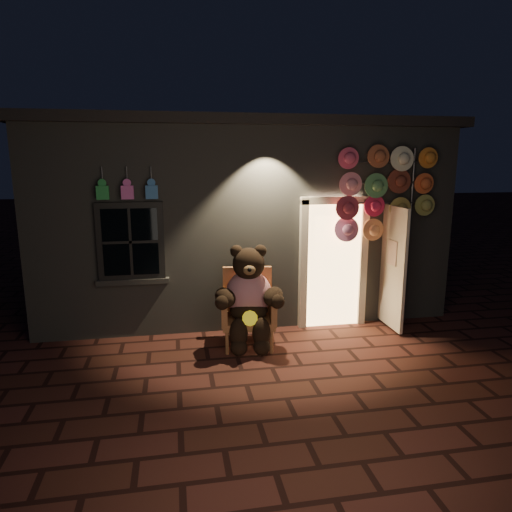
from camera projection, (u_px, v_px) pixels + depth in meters
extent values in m
plane|color=#4D231D|center=(272.00, 368.00, 6.19)|extent=(60.00, 60.00, 0.00)
cube|color=slate|center=(233.00, 214.00, 9.70)|extent=(7.00, 5.00, 3.30)
cube|color=black|center=(232.00, 130.00, 9.35)|extent=(7.30, 5.30, 0.16)
cube|color=black|center=(131.00, 242.00, 6.95)|extent=(1.00, 0.10, 1.20)
cube|color=black|center=(131.00, 242.00, 6.92)|extent=(0.82, 0.06, 1.02)
cube|color=slate|center=(133.00, 281.00, 7.08)|extent=(1.10, 0.14, 0.08)
cube|color=#FFC272|center=(332.00, 265.00, 7.64)|extent=(0.92, 0.10, 2.10)
cube|color=beige|center=(303.00, 266.00, 7.51)|extent=(0.12, 0.12, 2.20)
cube|color=beige|center=(363.00, 264.00, 7.69)|extent=(0.12, 0.12, 2.20)
cube|color=beige|center=(336.00, 200.00, 7.38)|extent=(1.16, 0.12, 0.12)
cube|color=beige|center=(393.00, 268.00, 7.43)|extent=(0.05, 0.80, 2.00)
cube|color=green|center=(103.00, 193.00, 6.66)|extent=(0.18, 0.07, 0.20)
cylinder|color=#59595E|center=(102.00, 175.00, 6.66)|extent=(0.02, 0.02, 0.25)
cube|color=#DA59B6|center=(127.00, 192.00, 6.72)|extent=(0.18, 0.07, 0.20)
cylinder|color=#59595E|center=(127.00, 175.00, 6.72)|extent=(0.02, 0.02, 0.25)
cube|color=#326AB2|center=(152.00, 192.00, 6.78)|extent=(0.18, 0.07, 0.20)
cylinder|color=#59595E|center=(151.00, 175.00, 6.78)|extent=(0.02, 0.02, 0.25)
cube|color=#B57846|center=(248.00, 320.00, 6.87)|extent=(0.83, 0.78, 0.11)
cube|color=#B57846|center=(247.00, 290.00, 7.11)|extent=(0.76, 0.17, 0.76)
cube|color=#B57846|center=(224.00, 308.00, 6.78)|extent=(0.16, 0.65, 0.43)
cube|color=#B57846|center=(272.00, 307.00, 6.82)|extent=(0.16, 0.65, 0.43)
cylinder|color=#B57846|center=(227.00, 343.00, 6.60)|extent=(0.05, 0.05, 0.35)
cylinder|color=#B57846|center=(272.00, 342.00, 6.64)|extent=(0.05, 0.05, 0.35)
cylinder|color=#B57846|center=(227.00, 328.00, 7.19)|extent=(0.05, 0.05, 0.35)
cylinder|color=#B57846|center=(268.00, 327.00, 7.23)|extent=(0.05, 0.05, 0.35)
ellipsoid|color=#AB122F|center=(249.00, 294.00, 6.83)|extent=(0.76, 0.64, 0.73)
ellipsoid|color=black|center=(249.00, 310.00, 6.80)|extent=(0.63, 0.55, 0.35)
sphere|color=black|center=(249.00, 264.00, 6.68)|extent=(0.52, 0.52, 0.47)
sphere|color=black|center=(236.00, 251.00, 6.66)|extent=(0.19, 0.19, 0.19)
sphere|color=black|center=(260.00, 251.00, 6.69)|extent=(0.19, 0.19, 0.19)
ellipsoid|color=brown|center=(249.00, 270.00, 6.48)|extent=(0.20, 0.15, 0.15)
ellipsoid|color=black|center=(225.00, 297.00, 6.58)|extent=(0.37, 0.53, 0.27)
ellipsoid|color=black|center=(273.00, 296.00, 6.63)|extent=(0.45, 0.55, 0.27)
ellipsoid|color=black|center=(239.00, 333.00, 6.54)|extent=(0.27, 0.27, 0.45)
ellipsoid|color=black|center=(261.00, 333.00, 6.56)|extent=(0.27, 0.27, 0.45)
sphere|color=black|center=(239.00, 347.00, 6.52)|extent=(0.25, 0.25, 0.25)
sphere|color=black|center=(262.00, 347.00, 6.54)|extent=(0.25, 0.25, 0.25)
cylinder|color=yellow|center=(250.00, 318.00, 6.50)|extent=(0.24, 0.12, 0.22)
cylinder|color=#59595E|center=(409.00, 238.00, 7.68)|extent=(0.04, 0.04, 2.96)
cylinder|color=#59595E|center=(396.00, 162.00, 7.34)|extent=(1.31, 0.03, 0.03)
cylinder|color=#59595E|center=(395.00, 183.00, 7.41)|extent=(1.31, 0.03, 0.03)
cylinder|color=#59595E|center=(394.00, 203.00, 7.48)|extent=(1.31, 0.03, 0.03)
cylinder|color=#E54F76|center=(349.00, 158.00, 7.13)|extent=(0.37, 0.11, 0.38)
cylinder|color=#BE633D|center=(376.00, 158.00, 7.18)|extent=(0.37, 0.11, 0.38)
cylinder|color=white|center=(403.00, 158.00, 7.22)|extent=(0.37, 0.11, 0.38)
cylinder|color=orange|center=(426.00, 158.00, 7.36)|extent=(0.37, 0.11, 0.38)
cylinder|color=pink|center=(349.00, 183.00, 7.18)|extent=(0.37, 0.11, 0.38)
cylinder|color=#63AD68|center=(376.00, 183.00, 7.23)|extent=(0.37, 0.11, 0.38)
cylinder|color=brown|center=(400.00, 183.00, 7.36)|extent=(0.37, 0.11, 0.38)
cylinder|color=#FF6B36|center=(426.00, 183.00, 7.41)|extent=(0.37, 0.11, 0.38)
cylinder|color=#A9364C|center=(349.00, 208.00, 7.23)|extent=(0.37, 0.11, 0.38)
cylinder|color=#E5265A|center=(373.00, 207.00, 7.36)|extent=(0.37, 0.11, 0.38)
cylinder|color=gold|center=(399.00, 207.00, 7.41)|extent=(0.37, 0.11, 0.38)
cylinder|color=tan|center=(425.00, 206.00, 7.46)|extent=(0.37, 0.11, 0.38)
cylinder|color=#CA73A6|center=(346.00, 231.00, 7.37)|extent=(0.37, 0.11, 0.38)
cylinder|color=#FAA96F|center=(373.00, 231.00, 7.42)|extent=(0.37, 0.11, 0.38)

